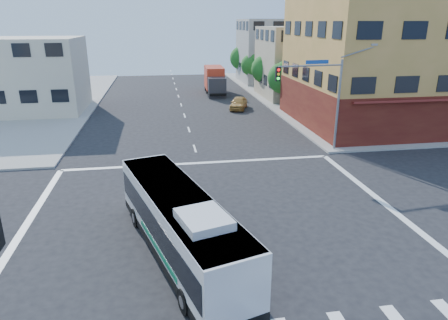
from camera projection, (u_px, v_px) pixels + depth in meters
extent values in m
plane|color=black|center=(219.00, 226.00, 19.78)|extent=(120.00, 120.00, 0.00)
cube|color=gray|center=(422.00, 91.00, 57.71)|extent=(50.00, 50.00, 0.15)
cube|color=#CE934A|center=(398.00, 51.00, 37.77)|extent=(18.00, 15.00, 14.00)
cube|color=maroon|center=(391.00, 103.00, 39.41)|extent=(18.09, 15.08, 4.00)
cube|color=maroon|center=(442.00, 100.00, 32.27)|extent=(16.00, 1.60, 0.51)
cube|color=tan|center=(308.00, 62.00, 52.58)|extent=(12.00, 10.00, 9.00)
cube|color=gray|center=(278.00, 51.00, 65.47)|extent=(12.00, 10.00, 10.00)
cube|color=beige|center=(25.00, 75.00, 43.84)|extent=(12.00, 10.00, 8.00)
cylinder|color=gray|center=(338.00, 106.00, 30.34)|extent=(0.18, 0.18, 7.00)
cylinder|color=gray|center=(311.00, 66.00, 28.71)|extent=(5.01, 0.62, 0.12)
cube|color=black|center=(278.00, 74.00, 28.26)|extent=(0.32, 0.30, 1.00)
sphere|color=#FF0C0C|center=(279.00, 70.00, 28.00)|extent=(0.20, 0.20, 0.20)
sphere|color=yellow|center=(279.00, 74.00, 28.10)|extent=(0.20, 0.20, 0.20)
sphere|color=#19FF33|center=(278.00, 78.00, 28.20)|extent=(0.20, 0.20, 0.20)
cube|color=#154193|center=(317.00, 62.00, 28.75)|extent=(1.80, 0.22, 0.28)
cube|color=gray|center=(374.00, 45.00, 29.48)|extent=(0.50, 0.22, 0.14)
cylinder|color=#3C2A15|center=(282.00, 98.00, 47.36)|extent=(0.28, 0.28, 1.92)
sphere|color=#1A5217|center=(283.00, 78.00, 46.57)|extent=(3.60, 3.60, 3.60)
sphere|color=#1A5217|center=(287.00, 70.00, 46.06)|extent=(2.52, 2.52, 2.52)
cylinder|color=#3C2A15|center=(265.00, 88.00, 54.81)|extent=(0.28, 0.28, 1.99)
sphere|color=#1A5217|center=(265.00, 69.00, 53.98)|extent=(3.80, 3.80, 3.80)
sphere|color=#1A5217|center=(269.00, 62.00, 53.45)|extent=(2.66, 2.66, 2.66)
cylinder|color=#3C2A15|center=(252.00, 80.00, 62.28)|extent=(0.28, 0.28, 1.89)
sphere|color=#1A5217|center=(252.00, 65.00, 61.52)|extent=(3.40, 3.40, 3.40)
sphere|color=#1A5217|center=(255.00, 60.00, 61.03)|extent=(2.38, 2.38, 2.38)
cylinder|color=#3C2A15|center=(241.00, 73.00, 69.72)|extent=(0.28, 0.28, 2.03)
sphere|color=#1A5217|center=(241.00, 58.00, 68.86)|extent=(4.00, 4.00, 4.00)
sphere|color=#1A5217|center=(244.00, 52.00, 68.31)|extent=(2.80, 2.80, 2.80)
cube|color=black|center=(180.00, 246.00, 17.15)|extent=(5.26, 11.02, 0.40)
cube|color=silver|center=(179.00, 223.00, 16.79)|extent=(5.25, 11.00, 2.56)
cube|color=black|center=(179.00, 220.00, 16.73)|extent=(5.20, 10.70, 1.12)
cube|color=black|center=(146.00, 179.00, 21.31)|extent=(2.04, 0.65, 1.21)
cube|color=#E5590C|center=(144.00, 163.00, 21.04)|extent=(1.66, 0.53, 0.25)
cube|color=silver|center=(178.00, 196.00, 16.38)|extent=(5.14, 10.78, 0.11)
cube|color=silver|center=(204.00, 219.00, 14.01)|extent=(2.10, 2.35, 0.32)
cube|color=#05683F|center=(157.00, 248.00, 16.14)|extent=(1.41, 4.75, 0.25)
cube|color=#05683F|center=(209.00, 235.00, 17.09)|extent=(1.41, 4.75, 0.25)
cylinder|color=black|center=(136.00, 218.00, 19.66)|extent=(0.52, 0.97, 0.94)
cylinder|color=#99999E|center=(133.00, 218.00, 19.60)|extent=(0.17, 0.46, 0.47)
cylinder|color=black|center=(177.00, 209.00, 20.54)|extent=(0.52, 0.97, 0.94)
cylinder|color=#99999E|center=(180.00, 209.00, 20.59)|extent=(0.17, 0.46, 0.47)
cylinder|color=black|center=(185.00, 301.00, 13.78)|extent=(0.52, 0.97, 0.94)
cylinder|color=#99999E|center=(181.00, 302.00, 13.73)|extent=(0.17, 0.46, 0.47)
cylinder|color=black|center=(240.00, 285.00, 14.66)|extent=(0.52, 0.97, 0.94)
cylinder|color=#99999E|center=(243.00, 284.00, 14.71)|extent=(0.17, 0.46, 0.47)
cube|color=#2A2A2F|center=(217.00, 88.00, 53.00)|extent=(2.41, 2.32, 2.62)
cube|color=black|center=(218.00, 86.00, 51.97)|extent=(2.12, 0.17, 1.01)
cube|color=red|center=(214.00, 78.00, 56.33)|extent=(2.66, 5.75, 3.03)
cube|color=black|center=(215.00, 90.00, 55.71)|extent=(2.56, 8.16, 0.30)
cylinder|color=black|center=(209.00, 93.00, 53.33)|extent=(0.33, 1.02, 1.01)
cylinder|color=black|center=(225.00, 93.00, 53.57)|extent=(0.33, 1.02, 1.01)
cylinder|color=black|center=(207.00, 90.00, 56.08)|extent=(0.33, 1.02, 1.01)
cylinder|color=black|center=(222.00, 90.00, 56.31)|extent=(0.33, 1.02, 1.01)
cylinder|color=black|center=(206.00, 87.00, 58.44)|extent=(0.33, 1.02, 1.01)
cylinder|color=black|center=(220.00, 87.00, 58.68)|extent=(0.33, 1.02, 1.01)
imported|color=#BE8C40|center=(239.00, 103.00, 46.05)|extent=(2.98, 4.46, 1.41)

